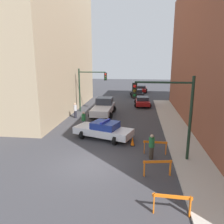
{
  "coord_description": "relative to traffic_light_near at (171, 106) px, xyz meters",
  "views": [
    {
      "loc": [
        2.77,
        -11.87,
        6.24
      ],
      "look_at": [
        0.32,
        7.67,
        1.5
      ],
      "focal_mm": 35.0,
      "sensor_mm": 36.0,
      "label": 1
    }
  ],
  "objects": [
    {
      "name": "pedestrian_sidewalk",
      "position": [
        -1.07,
        0.0,
        -2.67
      ],
      "size": [
        0.51,
        0.51,
        1.66
      ],
      "rotation": [
        0.0,
        0.0,
        3.87
      ],
      "color": "#382D23",
      "rests_on": "ground_plane"
    },
    {
      "name": "parked_car_near",
      "position": [
        -1.46,
        16.61,
        -2.86
      ],
      "size": [
        2.36,
        4.35,
        1.31
      ],
      "rotation": [
        0.0,
        0.0,
        0.03
      ],
      "color": "maroon",
      "rests_on": "ground_plane"
    },
    {
      "name": "parked_car_mid",
      "position": [
        -2.32,
        24.13,
        -2.86
      ],
      "size": [
        2.51,
        4.44,
        1.31
      ],
      "rotation": [
        0.0,
        0.0,
        0.09
      ],
      "color": "black",
      "rests_on": "ground_plane"
    },
    {
      "name": "parked_car_far",
      "position": [
        -1.52,
        29.57,
        -2.86
      ],
      "size": [
        2.41,
        4.38,
        1.31
      ],
      "rotation": [
        0.0,
        0.0,
        -0.05
      ],
      "color": "maroon",
      "rests_on": "ground_plane"
    },
    {
      "name": "traffic_light_far",
      "position": [
        -8.03,
        12.36,
        -0.13
      ],
      "size": [
        3.44,
        0.35,
        5.2
      ],
      "color": "black",
      "rests_on": "ground_plane"
    },
    {
      "name": "barrier_mid",
      "position": [
        -0.85,
        -2.1,
        -2.91
      ],
      "size": [
        1.58,
        0.42,
        0.9
      ],
      "rotation": [
        0.0,
        0.0,
        0.18
      ],
      "color": "orange",
      "rests_on": "ground_plane"
    },
    {
      "name": "barrier_back",
      "position": [
        -0.78,
        0.82,
        -2.91
      ],
      "size": [
        1.6,
        0.19,
        0.9
      ],
      "rotation": [
        0.0,
        0.0,
        -0.02
      ],
      "color": "orange",
      "rests_on": "ground_plane"
    },
    {
      "name": "pedestrian_corner",
      "position": [
        -8.81,
        9.24,
        -2.67
      ],
      "size": [
        0.5,
        0.5,
        1.66
      ],
      "rotation": [
        0.0,
        0.0,
        0.97
      ],
      "color": "black",
      "rests_on": "ground_plane"
    },
    {
      "name": "pedestrian_crossing",
      "position": [
        -6.89,
        5.43,
        -2.67
      ],
      "size": [
        0.43,
        0.43,
        1.66
      ],
      "rotation": [
        0.0,
        0.0,
        3.37
      ],
      "color": "#474C66",
      "rests_on": "ground_plane"
    },
    {
      "name": "police_car",
      "position": [
        -4.71,
        3.33,
        -2.81
      ],
      "size": [
        5.05,
        3.29,
        1.52
      ],
      "rotation": [
        0.0,
        0.0,
        1.24
      ],
      "color": "white",
      "rests_on": "ground_plane"
    },
    {
      "name": "traffic_light_near",
      "position": [
        0.0,
        0.0,
        0.0
      ],
      "size": [
        3.64,
        0.35,
        5.2
      ],
      "color": "black",
      "rests_on": "sidewalk_right"
    },
    {
      "name": "building_corner_left",
      "position": [
        -16.73,
        12.66,
        9.35
      ],
      "size": [
        14.0,
        20.0,
        25.75
      ],
      "color": "tan",
      "rests_on": "ground_plane"
    },
    {
      "name": "traffic_cone",
      "position": [
        -2.34,
        2.1,
        -3.21
      ],
      "size": [
        0.36,
        0.36,
        0.66
      ],
      "color": "black",
      "rests_on": "ground_plane"
    },
    {
      "name": "barrier_front",
      "position": [
        -0.5,
        -5.18,
        -2.91
      ],
      "size": [
        1.6,
        0.22,
        0.9
      ],
      "rotation": [
        0.0,
        0.0,
        -0.04
      ],
      "color": "orange",
      "rests_on": "ground_plane"
    },
    {
      "name": "sidewalk_right",
      "position": [
        1.47,
        -1.34,
        -3.47
      ],
      "size": [
        2.4,
        44.0,
        0.12
      ],
      "color": "#B2ADA3",
      "rests_on": "ground_plane"
    },
    {
      "name": "white_truck",
      "position": [
        -5.98,
        10.98,
        -2.62
      ],
      "size": [
        2.67,
        5.42,
        1.9
      ],
      "rotation": [
        0.0,
        0.0,
        -0.01
      ],
      "color": "silver",
      "rests_on": "ground_plane"
    },
    {
      "name": "ground_plane",
      "position": [
        -4.73,
        -1.34,
        -3.53
      ],
      "size": [
        120.0,
        120.0,
        0.0
      ],
      "primitive_type": "plane",
      "color": "#38383D"
    }
  ]
}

